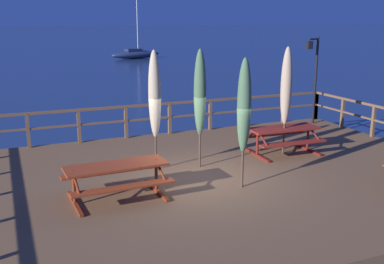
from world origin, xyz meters
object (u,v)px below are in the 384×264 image
at_px(picnic_table_front_left, 116,174).
at_px(patio_umbrella_tall_back_left, 244,107).
at_px(patio_umbrella_short_mid, 155,95).
at_px(sailboat_distant, 136,54).
at_px(patio_umbrella_tall_mid_left, 200,93).
at_px(lamp_post_hooked, 313,67).
at_px(patio_umbrella_tall_mid_right, 286,87).
at_px(picnic_table_mid_centre, 283,134).

distance_m(picnic_table_front_left, patio_umbrella_tall_back_left, 3.19).
height_order(picnic_table_front_left, patio_umbrella_short_mid, patio_umbrella_short_mid).
height_order(picnic_table_front_left, sailboat_distant, sailboat_distant).
xyz_separation_m(picnic_table_front_left, patio_umbrella_tall_mid_left, (2.54, 1.31, 1.41)).
distance_m(patio_umbrella_tall_mid_left, patio_umbrella_short_mid, 1.16).
relative_size(patio_umbrella_short_mid, lamp_post_hooked, 0.97).
bearing_deg(lamp_post_hooked, sailboat_distant, 84.08).
xyz_separation_m(patio_umbrella_tall_mid_right, patio_umbrella_tall_mid_left, (-2.74, -0.20, 0.01)).
height_order(patio_umbrella_tall_back_left, patio_umbrella_short_mid, patio_umbrella_short_mid).
bearing_deg(picnic_table_mid_centre, patio_umbrella_tall_mid_right, -103.58).
bearing_deg(patio_umbrella_short_mid, picnic_table_mid_centre, -0.03).
relative_size(patio_umbrella_tall_mid_right, patio_umbrella_short_mid, 1.00).
height_order(patio_umbrella_tall_mid_right, lamp_post_hooked, lamp_post_hooked).
height_order(picnic_table_front_left, patio_umbrella_tall_mid_left, patio_umbrella_tall_mid_left).
xyz_separation_m(picnic_table_front_left, lamp_post_hooked, (8.38, 4.39, 1.55)).
relative_size(patio_umbrella_tall_mid_left, sailboat_distant, 0.40).
relative_size(patio_umbrella_tall_back_left, lamp_post_hooked, 0.94).
bearing_deg(patio_umbrella_tall_mid_right, lamp_post_hooked, 42.98).
relative_size(picnic_table_front_left, patio_umbrella_tall_back_left, 0.75).
height_order(patio_umbrella_tall_mid_left, patio_umbrella_short_mid, patio_umbrella_tall_mid_left).
xyz_separation_m(picnic_table_mid_centre, patio_umbrella_short_mid, (-3.89, 0.00, 1.40)).
xyz_separation_m(patio_umbrella_tall_mid_left, lamp_post_hooked, (5.83, 3.08, 0.14)).
bearing_deg(lamp_post_hooked, patio_umbrella_tall_back_left, -138.81).
relative_size(patio_umbrella_tall_mid_left, lamp_post_hooked, 0.97).
relative_size(patio_umbrella_tall_back_left, patio_umbrella_tall_mid_left, 0.97).
bearing_deg(patio_umbrella_tall_mid_right, patio_umbrella_short_mid, 179.45).
bearing_deg(sailboat_distant, lamp_post_hooked, -95.92).
bearing_deg(patio_umbrella_tall_mid_left, picnic_table_mid_centre, 4.83).
height_order(patio_umbrella_tall_back_left, patio_umbrella_tall_mid_left, patio_umbrella_tall_mid_left).
xyz_separation_m(picnic_table_mid_centre, patio_umbrella_tall_mid_left, (-2.75, -0.23, 1.41)).
relative_size(picnic_table_front_left, patio_umbrella_tall_mid_right, 0.73).
bearing_deg(picnic_table_front_left, lamp_post_hooked, 27.63).
xyz_separation_m(patio_umbrella_tall_back_left, lamp_post_hooked, (5.52, 4.83, 0.20)).
xyz_separation_m(lamp_post_hooked, sailboat_distant, (3.91, 37.68, -2.22)).
relative_size(lamp_post_hooked, sailboat_distant, 0.41).
xyz_separation_m(picnic_table_mid_centre, sailboat_distant, (6.99, 40.52, -0.67)).
bearing_deg(patio_umbrella_tall_back_left, patio_umbrella_short_mid, 126.21).
bearing_deg(sailboat_distant, patio_umbrella_tall_mid_right, -99.79).
relative_size(patio_umbrella_tall_mid_right, sailboat_distant, 0.40).
height_order(patio_umbrella_short_mid, lamp_post_hooked, lamp_post_hooked).
relative_size(patio_umbrella_tall_back_left, patio_umbrella_short_mid, 0.97).
bearing_deg(picnic_table_mid_centre, patio_umbrella_tall_mid_left, -175.17).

